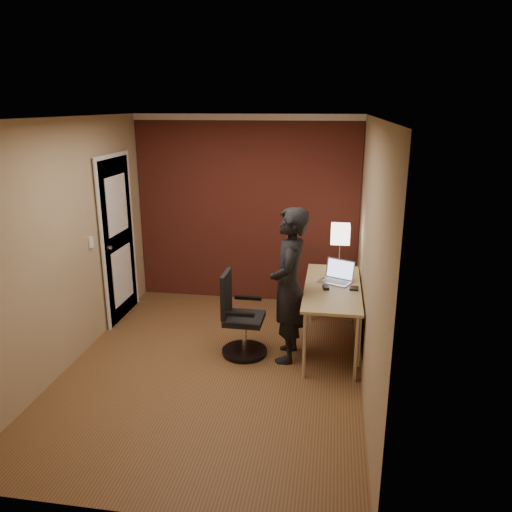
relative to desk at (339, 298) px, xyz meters
name	(u,v)px	position (x,y,z in m)	size (l,w,h in m)	color
room	(220,207)	(-1.53, 0.93, 0.77)	(4.00, 4.00, 4.00)	brown
desk	(339,298)	(0.00, 0.00, 0.00)	(0.60, 1.50, 0.73)	tan
desk_lamp	(340,234)	(-0.01, 0.64, 0.55)	(0.22, 0.22, 0.54)	silver
laptop	(338,276)	(-0.02, 0.17, 0.19)	(0.41, 0.37, 0.23)	silver
mouse	(326,288)	(-0.15, -0.10, 0.14)	(0.06, 0.10, 0.03)	black
wallet	(354,288)	(0.15, -0.06, 0.14)	(0.09, 0.11, 0.02)	black
office_chair	(239,320)	(-1.05, -0.30, -0.20)	(0.49, 0.51, 0.91)	black
person	(289,286)	(-0.52, -0.30, 0.22)	(0.60, 0.39, 1.64)	black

